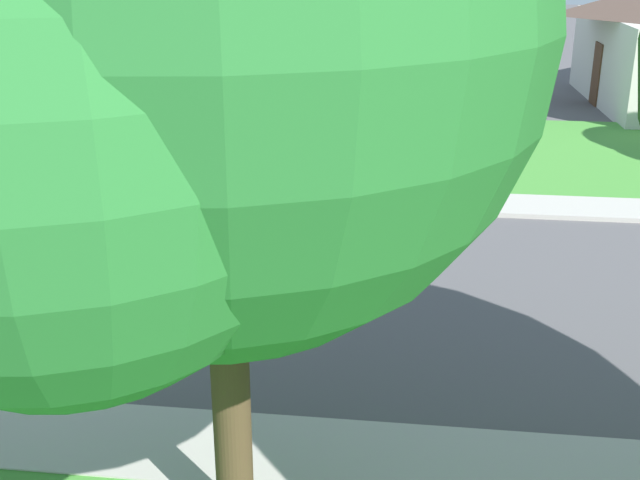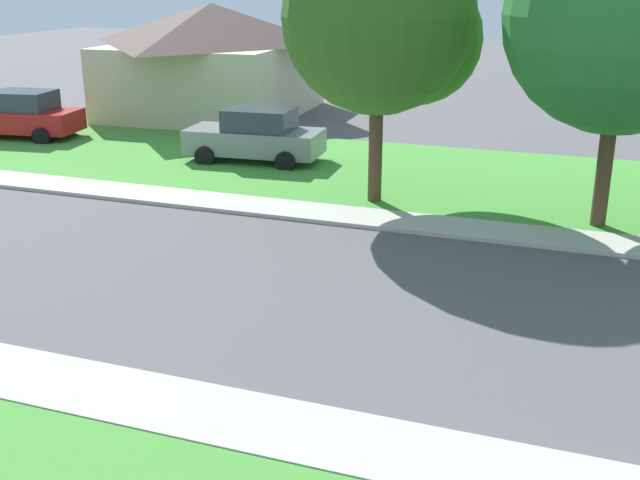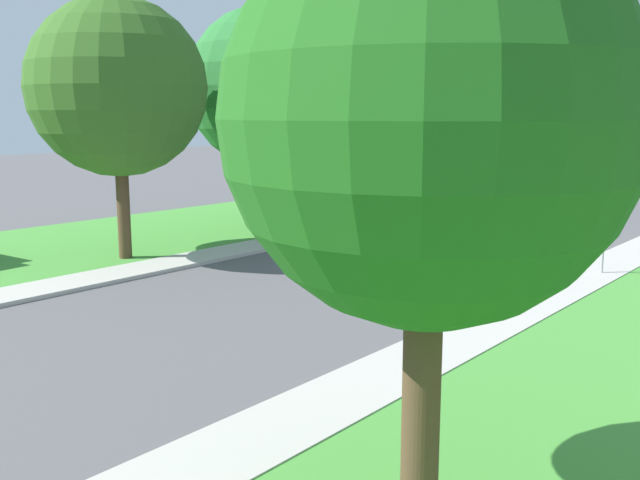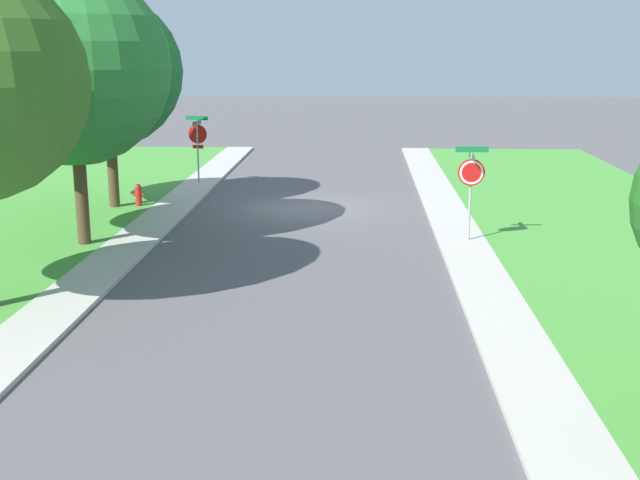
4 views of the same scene
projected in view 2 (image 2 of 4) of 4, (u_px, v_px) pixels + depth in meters
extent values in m
cube|color=#B7B2A8|center=(330.00, 214.00, 19.59)|extent=(1.40, 56.00, 0.10)
cube|color=#479338|center=(381.00, 172.00, 23.77)|extent=(8.00, 56.00, 0.08)
cube|color=#B7B2A8|center=(117.00, 395.00, 11.25)|extent=(1.40, 56.00, 0.10)
cube|color=gray|center=(254.00, 141.00, 24.83)|extent=(2.12, 4.42, 0.76)
cube|color=#2D3842|center=(260.00, 119.00, 24.54)|extent=(1.75, 2.21, 0.68)
cylinder|color=black|center=(205.00, 156.00, 24.47)|extent=(0.29, 0.66, 0.64)
cylinder|color=black|center=(227.00, 145.00, 26.11)|extent=(0.29, 0.66, 0.64)
cylinder|color=black|center=(286.00, 162.00, 23.79)|extent=(0.29, 0.66, 0.64)
cylinder|color=black|center=(303.00, 149.00, 25.43)|extent=(0.29, 0.66, 0.64)
cube|color=red|center=(20.00, 120.00, 28.34)|extent=(2.38, 4.51, 0.76)
cube|color=#2D3842|center=(23.00, 100.00, 28.06)|extent=(1.88, 2.30, 0.68)
cylinder|color=black|center=(3.00, 124.00, 29.56)|extent=(0.33, 0.67, 0.64)
cylinder|color=black|center=(41.00, 137.00, 27.37)|extent=(0.33, 0.67, 0.64)
cylinder|color=black|center=(67.00, 127.00, 29.04)|extent=(0.33, 0.67, 0.64)
cylinder|color=#4C3823|center=(376.00, 146.00, 20.17)|extent=(0.36, 0.36, 3.10)
sphere|color=#315F1E|center=(379.00, 16.00, 19.11)|extent=(4.86, 4.86, 4.86)
sphere|color=#315F1E|center=(417.00, 39.00, 20.04)|extent=(3.40, 3.40, 3.40)
cylinder|color=#4C3823|center=(605.00, 165.00, 18.19)|extent=(0.36, 0.36, 3.09)
sphere|color=#27712F|center=(623.00, 15.00, 17.07)|extent=(5.28, 5.28, 5.28)
cube|color=beige|center=(214.00, 79.00, 33.06)|extent=(8.72, 7.58, 3.00)
pyramid|color=#473833|center=(211.00, 23.00, 32.30)|extent=(9.35, 8.20, 1.60)
cube|color=#51331E|center=(139.00, 86.00, 34.23)|extent=(1.00, 0.11, 2.10)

